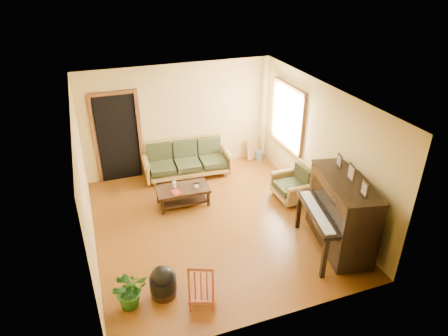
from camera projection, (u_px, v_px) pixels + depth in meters
name	position (u px, v px, depth m)	size (l,w,h in m)	color
floor	(214.00, 224.00, 7.89)	(5.00, 5.00, 0.00)	#582D0B
doorway	(118.00, 139.00, 9.03)	(1.08, 0.16, 2.05)	black
window	(288.00, 117.00, 8.93)	(0.12, 1.36, 1.46)	white
sofa	(187.00, 160.00, 9.41)	(2.02, 0.85, 0.86)	olive
coffee_table	(183.00, 196.00, 8.43)	(1.09, 0.59, 0.40)	black
armchair	(292.00, 183.00, 8.51)	(0.76, 0.80, 0.80)	olive
piano	(341.00, 215.00, 6.93)	(0.94, 1.60, 1.41)	black
footstool	(163.00, 285.00, 6.16)	(0.42, 0.42, 0.40)	black
red_chair	(202.00, 282.00, 5.89)	(0.40, 0.44, 0.86)	maroon
leaning_frame	(254.00, 148.00, 10.30)	(0.44, 0.10, 0.58)	gold
ceramic_crock	(259.00, 155.00, 10.33)	(0.19, 0.19, 0.23)	#305290
potted_plant	(130.00, 289.00, 5.93)	(0.55, 0.47, 0.61)	#205418
book	(173.00, 194.00, 8.11)	(0.17, 0.22, 0.02)	#A02515
candle	(174.00, 184.00, 8.34)	(0.07, 0.07, 0.13)	white
glass_jar	(197.00, 187.00, 8.33)	(0.08, 0.08, 0.05)	silver
remote	(197.00, 183.00, 8.50)	(0.13, 0.04, 0.01)	black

